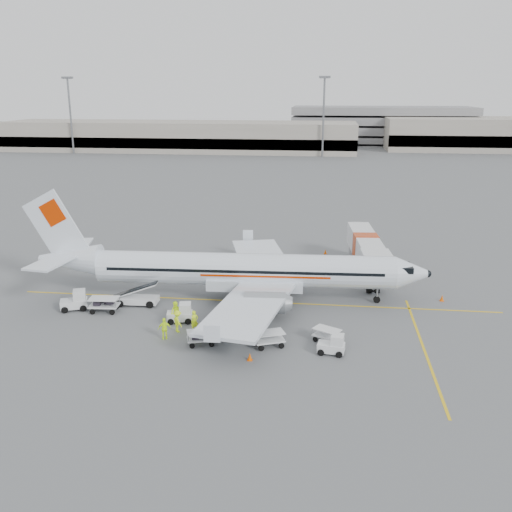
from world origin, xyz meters
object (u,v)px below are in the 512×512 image
object	(u,v)px
tug_mid	(180,313)
aircraft	(245,248)
tug_aft	(74,300)
belt_loader	(137,290)
tug_fore	(331,344)
jet_bridge	(365,255)

from	to	relation	value
tug_mid	aircraft	bearing A→B (deg)	40.73
tug_aft	tug_mid	bearing A→B (deg)	-30.31
belt_loader	tug_mid	bearing A→B (deg)	-37.41
belt_loader	tug_mid	distance (m)	5.93
aircraft	tug_fore	bearing A→B (deg)	-55.54
belt_loader	jet_bridge	bearing A→B (deg)	26.82
jet_bridge	tug_fore	size ratio (longest dim) A/B	8.31
aircraft	tug_aft	world-z (taller)	aircraft
tug_fore	aircraft	bearing A→B (deg)	134.83
belt_loader	tug_fore	xyz separation A→B (m)	(17.39, -7.90, -0.61)
aircraft	jet_bridge	distance (m)	14.80
tug_mid	tug_aft	world-z (taller)	tug_aft
tug_fore	belt_loader	bearing A→B (deg)	163.37
tug_fore	jet_bridge	bearing A→B (deg)	87.48
tug_aft	aircraft	bearing A→B (deg)	-4.72
aircraft	tug_fore	world-z (taller)	aircraft
aircraft	belt_loader	bearing A→B (deg)	-167.52
tug_fore	tug_mid	size ratio (longest dim) A/B	0.93
aircraft	tug_fore	xyz separation A→B (m)	(7.89, -10.45, -4.18)
aircraft	tug_fore	distance (m)	13.74
jet_bridge	tug_aft	bearing A→B (deg)	-157.58
belt_loader	tug_fore	size ratio (longest dim) A/B	2.57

